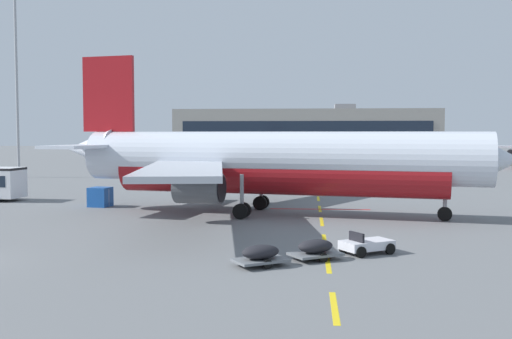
% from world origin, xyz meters
% --- Properties ---
extents(apron_paint_markings, '(8.00, 94.22, 0.01)m').
position_xyz_m(apron_paint_markings, '(18.00, 37.69, 0.00)').
color(apron_paint_markings, yellow).
rests_on(apron_paint_markings, ground).
extents(airliner_foreground, '(34.68, 34.01, 12.20)m').
position_xyz_m(airliner_foreground, '(14.23, 18.64, 3.95)').
color(airliner_foreground, silver).
rests_on(airliner_foreground, ground).
extents(baggage_train, '(8.02, 5.88, 1.14)m').
position_xyz_m(baggage_train, '(17.45, 2.89, 0.52)').
color(baggage_train, silver).
rests_on(baggage_train, ground).
extents(uld_cargo_container, '(1.85, 1.82, 1.60)m').
position_xyz_m(uld_cargo_container, '(-0.09, 22.12, 0.80)').
color(uld_cargo_container, '#194C9E').
rests_on(uld_cargo_container, ground).
extents(apron_light_mast_near, '(1.80, 1.80, 28.76)m').
position_xyz_m(apron_light_mast_near, '(-22.48, 52.76, 17.58)').
color(apron_light_mast_near, slate).
rests_on(apron_light_mast_near, ground).
extents(terminal_satellite, '(75.98, 19.26, 14.44)m').
position_xyz_m(terminal_satellite, '(16.31, 151.80, 6.44)').
color(terminal_satellite, '#9E998E').
rests_on(terminal_satellite, ground).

